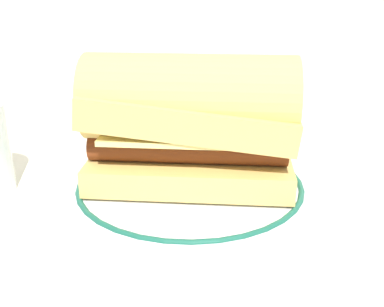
{
  "coord_description": "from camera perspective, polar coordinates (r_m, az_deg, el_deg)",
  "views": [
    {
      "loc": [
        0.08,
        -0.39,
        0.22
      ],
      "look_at": [
        0.0,
        0.04,
        0.04
      ],
      "focal_mm": 43.5,
      "sensor_mm": 36.0,
      "label": 1
    }
  ],
  "objects": [
    {
      "name": "ground_plane",
      "position": [
        0.45,
        -1.07,
        -6.91
      ],
      "size": [
        1.5,
        1.5,
        0.0
      ],
      "primitive_type": "plane",
      "color": "beige"
    },
    {
      "name": "plate",
      "position": [
        0.48,
        0.0,
        -4.11
      ],
      "size": [
        0.25,
        0.25,
        0.01
      ],
      "color": "white",
      "rests_on": "ground_plane"
    },
    {
      "name": "sausage_sandwich",
      "position": [
        0.45,
        0.0,
        4.15
      ],
      "size": [
        0.21,
        0.12,
        0.13
      ],
      "rotation": [
        0.0,
        0.0,
        0.1
      ],
      "color": "tan",
      "rests_on": "plate"
    }
  ]
}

